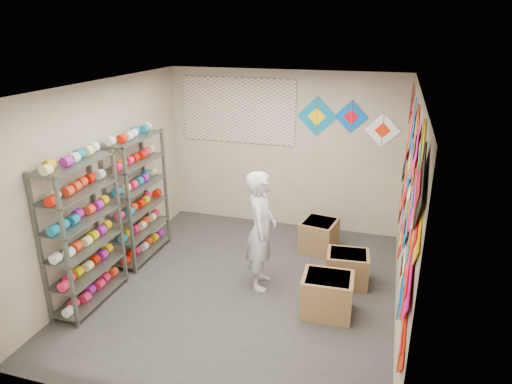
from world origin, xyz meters
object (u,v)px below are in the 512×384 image
(carton_b, at_px, (347,268))
(carton_c, at_px, (319,235))
(shopkeeper, at_px, (261,230))
(carton_a, at_px, (327,295))
(shelf_rack_back, at_px, (138,198))
(shelf_rack_front, at_px, (83,234))

(carton_b, distance_m, carton_c, 1.04)
(shopkeeper, bearing_deg, carton_a, -121.71)
(shelf_rack_back, distance_m, carton_c, 2.85)
(carton_c, bearing_deg, shopkeeper, -105.26)
(shelf_rack_back, height_order, shopkeeper, shelf_rack_back)
(shelf_rack_back, bearing_deg, carton_a, -13.11)
(shelf_rack_front, xyz_separation_m, carton_b, (3.12, 1.38, -0.72))
(carton_b, bearing_deg, carton_c, 115.61)
(carton_a, relative_size, carton_b, 1.09)
(shopkeeper, relative_size, carton_b, 2.92)
(shelf_rack_front, height_order, carton_a, shelf_rack_front)
(carton_c, bearing_deg, shelf_rack_front, -129.06)
(carton_a, bearing_deg, shelf_rack_front, -170.92)
(shelf_rack_back, xyz_separation_m, carton_c, (2.58, 0.98, -0.71))
(shopkeeper, relative_size, carton_a, 2.68)
(shelf_rack_front, relative_size, shopkeeper, 1.16)
(carton_b, xyz_separation_m, carton_c, (-0.54, 0.89, 0.01))
(carton_b, bearing_deg, shopkeeper, -166.99)
(shelf_rack_front, relative_size, shelf_rack_back, 1.00)
(shelf_rack_front, distance_m, carton_a, 3.10)
(shelf_rack_front, height_order, shopkeeper, shelf_rack_front)
(shelf_rack_front, height_order, shelf_rack_back, same)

